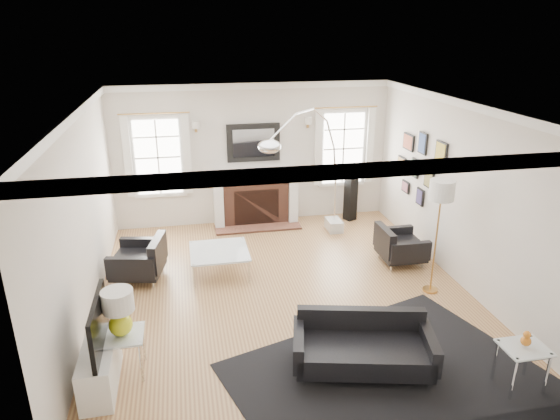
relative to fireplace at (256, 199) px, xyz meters
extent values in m
plane|color=#8F5D3C|center=(0.00, -2.79, -0.54)|extent=(6.00, 6.00, 0.00)
cube|color=beige|center=(0.00, 0.21, 0.86)|extent=(5.50, 0.04, 2.80)
cube|color=beige|center=(0.00, -5.79, 0.86)|extent=(5.50, 0.04, 2.80)
cube|color=beige|center=(-2.75, -2.79, 0.86)|extent=(0.04, 6.00, 2.80)
cube|color=beige|center=(2.75, -2.79, 0.86)|extent=(0.04, 6.00, 2.80)
cube|color=white|center=(0.00, -2.79, 2.26)|extent=(5.50, 6.00, 0.02)
cube|color=white|center=(0.00, -2.79, 2.20)|extent=(5.50, 6.00, 0.12)
cube|color=white|center=(-0.75, 0.01, 0.01)|extent=(0.18, 0.38, 1.10)
cube|color=white|center=(0.75, 0.01, 0.01)|extent=(0.18, 0.38, 1.10)
cube|color=white|center=(0.00, 0.01, 0.51)|extent=(1.70, 0.38, 0.12)
cube|color=white|center=(0.00, 0.01, 0.41)|extent=(1.50, 0.34, 0.10)
cube|color=brown|center=(0.00, 0.03, -0.09)|extent=(1.30, 0.30, 0.90)
cube|color=black|center=(0.00, -0.07, -0.16)|extent=(0.90, 0.10, 0.76)
cube|color=brown|center=(0.00, -0.24, -0.52)|extent=(1.70, 0.50, 0.04)
cube|color=black|center=(0.00, 0.17, 1.11)|extent=(1.05, 0.06, 0.75)
cube|color=white|center=(0.00, 0.13, 1.11)|extent=(0.82, 0.02, 0.55)
cube|color=white|center=(-1.85, 0.18, 0.91)|extent=(1.00, 0.05, 1.60)
cube|color=white|center=(-1.85, 0.15, 0.91)|extent=(0.84, 0.02, 1.44)
cube|color=white|center=(-2.40, 0.08, 0.96)|extent=(0.14, 0.05, 1.55)
cube|color=white|center=(-1.30, 0.08, 0.96)|extent=(0.14, 0.05, 1.55)
cube|color=white|center=(1.85, 0.18, 0.91)|extent=(1.00, 0.05, 1.60)
cube|color=white|center=(1.85, 0.15, 0.91)|extent=(0.84, 0.02, 1.44)
cube|color=white|center=(1.30, 0.08, 0.96)|extent=(0.14, 0.05, 1.55)
cube|color=white|center=(2.40, 0.08, 0.96)|extent=(0.14, 0.05, 1.55)
cube|color=black|center=(2.72, -2.19, 1.31)|extent=(0.03, 0.34, 0.44)
cube|color=gold|center=(2.70, -2.19, 1.31)|extent=(0.01, 0.29, 0.39)
cube|color=black|center=(2.72, -1.54, 1.36)|extent=(0.03, 0.28, 0.38)
cube|color=#324A8B|center=(2.70, -1.54, 1.36)|extent=(0.01, 0.23, 0.33)
cube|color=black|center=(2.72, -0.99, 1.26)|extent=(0.03, 0.40, 0.30)
cube|color=#B45237|center=(2.70, -0.99, 1.26)|extent=(0.01, 0.35, 0.25)
cube|color=black|center=(2.72, -1.89, 0.81)|extent=(0.03, 0.30, 0.30)
cube|color=olive|center=(2.70, -1.89, 0.81)|extent=(0.01, 0.25, 0.25)
cube|color=black|center=(2.72, -1.34, 0.86)|extent=(0.03, 0.26, 0.34)
cube|color=#4C7F57|center=(2.70, -1.34, 0.86)|extent=(0.01, 0.21, 0.29)
cube|color=black|center=(2.72, -0.79, 0.81)|extent=(0.03, 0.32, 0.24)
cube|color=tan|center=(2.70, -0.79, 0.81)|extent=(0.01, 0.27, 0.19)
cube|color=black|center=(2.72, -1.64, 0.41)|extent=(0.03, 0.24, 0.30)
cube|color=#41356B|center=(2.70, -1.64, 0.41)|extent=(0.01, 0.19, 0.25)
cube|color=black|center=(2.72, -1.04, 0.41)|extent=(0.03, 0.28, 0.22)
cube|color=#995967|center=(2.70, -1.04, 0.41)|extent=(0.01, 0.23, 0.17)
cube|color=white|center=(-2.45, -4.49, -0.29)|extent=(0.35, 1.00, 0.50)
cube|color=black|center=(-2.40, -4.49, 0.26)|extent=(0.05, 1.00, 0.58)
cube|color=black|center=(0.83, -5.22, -0.54)|extent=(4.13, 3.75, 0.01)
cube|color=black|center=(0.52, -4.82, -0.30)|extent=(1.67, 1.06, 0.26)
cube|color=black|center=(0.59, -4.50, -0.11)|extent=(1.53, 0.47, 0.43)
cube|color=black|center=(-0.21, -4.65, -0.20)|extent=(0.28, 0.74, 0.33)
cube|color=black|center=(1.25, -4.99, -0.20)|extent=(0.28, 0.74, 0.33)
cube|color=black|center=(-2.20, -1.96, -0.28)|extent=(0.88, 0.88, 0.28)
cube|color=black|center=(-1.87, -2.03, -0.08)|extent=(0.28, 0.75, 0.46)
cube|color=black|center=(-2.12, -1.60, -0.17)|extent=(0.75, 0.26, 0.35)
cube|color=black|center=(-2.28, -2.32, -0.17)|extent=(0.75, 0.26, 0.35)
cube|color=black|center=(2.16, -2.23, -0.30)|extent=(0.70, 0.70, 0.26)
cube|color=black|center=(1.84, -2.23, -0.11)|extent=(0.12, 0.70, 0.43)
cube|color=black|center=(2.16, -2.58, -0.19)|extent=(0.70, 0.11, 0.33)
cube|color=black|center=(2.16, -1.88, -0.19)|extent=(0.70, 0.11, 0.33)
cube|color=silver|center=(-0.91, -2.04, -0.14)|extent=(0.93, 0.93, 0.02)
cylinder|color=silver|center=(-1.34, -2.46, -0.34)|extent=(0.04, 0.04, 0.41)
cylinder|color=silver|center=(-0.49, -2.46, -0.34)|extent=(0.04, 0.04, 0.41)
cylinder|color=silver|center=(-1.34, -1.61, -0.34)|extent=(0.04, 0.04, 0.41)
cylinder|color=silver|center=(-0.49, -1.61, -0.34)|extent=(0.04, 0.04, 0.41)
cube|color=silver|center=(-2.20, -4.32, -0.03)|extent=(0.48, 0.48, 0.02)
cylinder|color=silver|center=(-2.40, -4.52, -0.28)|extent=(0.04, 0.04, 0.53)
cylinder|color=silver|center=(-2.00, -4.52, -0.28)|extent=(0.04, 0.04, 0.53)
cylinder|color=silver|center=(-2.40, -4.12, -0.28)|extent=(0.04, 0.04, 0.53)
cylinder|color=silver|center=(-2.00, -4.12, -0.28)|extent=(0.04, 0.04, 0.53)
cube|color=silver|center=(2.13, -5.44, -0.01)|extent=(0.49, 0.41, 0.02)
cylinder|color=silver|center=(1.93, -5.61, -0.27)|extent=(0.04, 0.04, 0.54)
cylinder|color=silver|center=(2.34, -5.61, -0.27)|extent=(0.04, 0.04, 0.54)
cylinder|color=silver|center=(1.93, -5.28, -0.27)|extent=(0.04, 0.04, 0.54)
cylinder|color=silver|center=(2.34, -5.28, -0.27)|extent=(0.04, 0.04, 0.54)
sphere|color=yellow|center=(-2.20, -4.32, 0.12)|extent=(0.26, 0.26, 0.26)
cylinder|color=yellow|center=(-2.20, -4.32, 0.25)|extent=(0.04, 0.04, 0.11)
cylinder|color=white|center=(-2.20, -4.32, 0.42)|extent=(0.35, 0.35, 0.25)
sphere|color=orange|center=(2.13, -5.44, 0.07)|extent=(0.11, 0.11, 0.11)
sphere|color=orange|center=(2.13, -5.44, 0.15)|extent=(0.08, 0.08, 0.08)
cube|color=silver|center=(1.46, -0.64, -0.43)|extent=(0.27, 0.43, 0.22)
ellipsoid|color=silver|center=(-0.06, -1.94, 1.52)|extent=(0.37, 0.37, 0.22)
cylinder|color=#BE8942|center=(2.20, -3.24, -0.53)|extent=(0.22, 0.22, 0.03)
cylinder|color=#BE8942|center=(2.20, -3.24, 0.24)|extent=(0.03, 0.03, 1.57)
cylinder|color=white|center=(2.20, -3.24, 1.08)|extent=(0.36, 0.36, 0.29)
cube|color=black|center=(1.96, -0.14, -0.03)|extent=(0.27, 0.27, 1.02)
camera|label=1|loc=(-1.38, -9.39, 3.29)|focal=32.00mm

